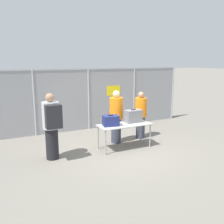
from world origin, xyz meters
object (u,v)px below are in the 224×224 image
suitcase_grey (133,116)px  suitcase_navy (111,121)px  traveler_hooded (52,124)px  security_worker_far (141,114)px  security_worker_near (116,116)px  utility_trailer (112,106)px  inspection_table (125,126)px

suitcase_grey → suitcase_navy: bearing=-176.1°
traveler_hooded → security_worker_far: traveler_hooded is taller
traveler_hooded → security_worker_near: size_ratio=1.06×
suitcase_grey → traveler_hooded: 2.58m
suitcase_navy → utility_trailer: bearing=63.9°
utility_trailer → suitcase_navy: bearing=-116.1°
security_worker_near → inspection_table: bearing=84.5°
suitcase_grey → security_worker_near: 0.62m
security_worker_near → utility_trailer: size_ratio=0.44×
security_worker_near → utility_trailer: (1.80, 4.05, -0.51)m
inspection_table → suitcase_navy: size_ratio=3.19×
utility_trailer → security_worker_near: bearing=-113.9°
traveler_hooded → inspection_table: bearing=-23.5°
security_worker_near → security_worker_far: bearing=179.9°
inspection_table → utility_trailer: (1.81, 4.65, -0.31)m
suitcase_grey → security_worker_far: security_worker_far is taller
suitcase_navy → utility_trailer: (2.26, 4.61, -0.53)m
inspection_table → suitcase_grey: suitcase_grey is taller
suitcase_navy → security_worker_near: bearing=50.2°
security_worker_near → security_worker_far: security_worker_near is taller
suitcase_grey → utility_trailer: bearing=72.4°
suitcase_grey → traveler_hooded: (-2.58, -0.04, 0.05)m
inspection_table → suitcase_navy: (-0.45, 0.04, 0.22)m
traveler_hooded → utility_trailer: size_ratio=0.47×
suitcase_navy → suitcase_grey: bearing=3.9°
security_worker_far → suitcase_navy: bearing=43.2°
suitcase_navy → security_worker_far: 1.59m
security_worker_near → suitcase_navy: bearing=45.6°
inspection_table → security_worker_near: size_ratio=0.95×
security_worker_far → inspection_table: bearing=53.5°
security_worker_near → security_worker_far: size_ratio=1.06×
utility_trailer → suitcase_grey: bearing=-107.6°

